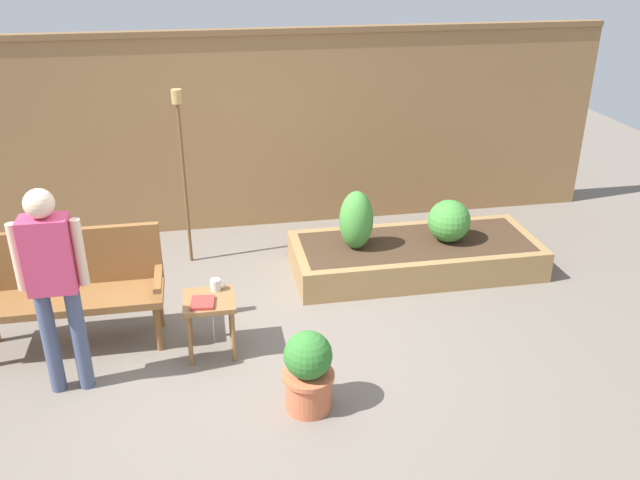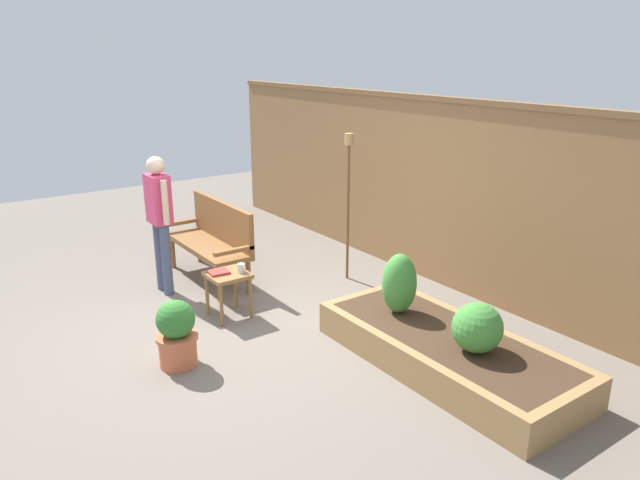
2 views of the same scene
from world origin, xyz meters
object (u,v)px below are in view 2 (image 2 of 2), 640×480
tiki_torch (348,182)px  side_table (228,281)px  garden_bench (214,235)px  shrub_far_corner (477,328)px  potted_boxwood (177,333)px  shrub_near_bench (399,283)px  cup_on_table (241,268)px  person_by_bench (159,213)px  book_on_table (219,272)px

tiki_torch → side_table: bearing=-84.8°
garden_bench → shrub_far_corner: garden_bench is taller
potted_boxwood → shrub_near_bench: size_ratio=1.06×
cup_on_table → person_by_bench: (-1.09, -0.41, 0.41)m
garden_bench → person_by_bench: 0.77m
cup_on_table → book_on_table: cup_on_table is taller
person_by_bench → shrub_near_bench: bearing=28.6°
garden_bench → person_by_bench: bearing=-86.1°
cup_on_table → potted_boxwood: size_ratio=0.19×
side_table → shrub_far_corner: size_ratio=1.16×
garden_bench → cup_on_table: 1.17m
potted_boxwood → shrub_far_corner: 2.54m
cup_on_table → shrub_near_bench: shrub_near_bench is taller
tiki_torch → person_by_bench: bearing=-114.1°
person_by_bench → side_table: bearing=15.6°
cup_on_table → person_by_bench: size_ratio=0.08×
potted_boxwood → book_on_table: bearing=132.6°
cup_on_table → potted_boxwood: 1.14m
garden_bench → potted_boxwood: bearing=-35.0°
garden_bench → tiki_torch: tiki_torch is taller
side_table → potted_boxwood: 1.05m
garden_bench → side_table: bearing=-19.2°
side_table → shrub_near_bench: size_ratio=0.84×
garden_bench → cup_on_table: bearing=-12.2°
tiki_torch → shrub_far_corner: bearing=-13.9°
garden_bench → person_by_bench: person_by_bench is taller
potted_boxwood → shrub_near_bench: (0.78, 1.87, 0.28)m
book_on_table → tiki_torch: bearing=99.5°
book_on_table → shrub_far_corner: shrub_far_corner is taller
garden_bench → side_table: 1.15m
potted_boxwood → tiki_torch: tiki_torch is taller
book_on_table → person_by_bench: size_ratio=0.13×
side_table → person_by_bench: (-1.03, -0.29, 0.54)m
garden_bench → person_by_bench: (0.05, -0.66, 0.39)m
garden_bench → tiki_torch: bearing=54.5°
cup_on_table → shrub_far_corner: size_ratio=0.29×
side_table → shrub_far_corner: (2.34, 1.05, 0.11)m
tiki_torch → person_by_bench: size_ratio=1.12×
cup_on_table → shrub_near_bench: (1.35, 0.92, 0.06)m
shrub_near_bench → tiki_torch: bearing=158.5°
garden_bench → cup_on_table: size_ratio=12.17×
side_table → person_by_bench: person_by_bench is taller
cup_on_table → potted_boxwood: potted_boxwood is taller
shrub_near_bench → person_by_bench: (-2.45, -1.34, 0.35)m
side_table → person_by_bench: 1.19m
potted_boxwood → person_by_bench: bearing=162.1°
garden_bench → shrub_far_corner: (3.42, 0.67, -0.04)m
person_by_bench → shrub_far_corner: bearing=21.6°
book_on_table → shrub_near_bench: size_ratio=0.34×
shrub_far_corner → shrub_near_bench: bearing=180.0°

